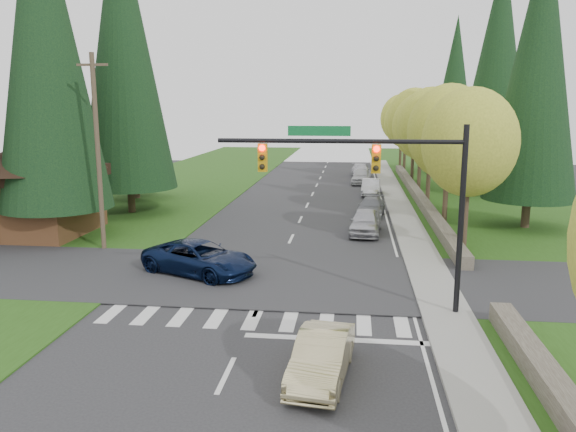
% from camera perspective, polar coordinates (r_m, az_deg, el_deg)
% --- Properties ---
extents(ground, '(120.00, 120.00, 0.00)m').
position_cam_1_polar(ground, '(17.30, -5.56, -14.30)').
color(ground, '#28282B').
rests_on(ground, ground).
extents(grass_east, '(14.00, 110.00, 0.06)m').
position_cam_1_polar(grass_east, '(37.27, 21.43, -1.07)').
color(grass_east, '#244B14').
rests_on(grass_east, ground).
extents(grass_west, '(14.00, 110.00, 0.06)m').
position_cam_1_polar(grass_west, '(39.58, -17.97, -0.16)').
color(grass_west, '#244B14').
rests_on(grass_west, ground).
extents(cross_street, '(120.00, 8.00, 0.10)m').
position_cam_1_polar(cross_street, '(24.64, -1.63, -6.37)').
color(cross_street, '#28282B').
rests_on(cross_street, ground).
extents(sidewalk_east, '(1.80, 80.00, 0.13)m').
position_cam_1_polar(sidewalk_east, '(38.13, 11.78, -0.21)').
color(sidewalk_east, gray).
rests_on(sidewalk_east, ground).
extents(curb_east, '(0.20, 80.00, 0.13)m').
position_cam_1_polar(curb_east, '(38.06, 10.51, -0.18)').
color(curb_east, gray).
rests_on(curb_east, ground).
extents(stone_wall_north, '(0.70, 40.00, 0.70)m').
position_cam_1_polar(stone_wall_north, '(46.09, 13.05, 2.04)').
color(stone_wall_north, '#4C4438').
rests_on(stone_wall_north, ground).
extents(traffic_signal, '(8.70, 0.37, 6.80)m').
position_cam_1_polar(traffic_signal, '(19.92, 9.38, 3.98)').
color(traffic_signal, black).
rests_on(traffic_signal, ground).
extents(brown_building, '(8.40, 8.40, 5.40)m').
position_cam_1_polar(brown_building, '(35.67, -24.52, 3.26)').
color(brown_building, '#4C2D19').
rests_on(brown_building, ground).
extents(utility_pole, '(1.60, 0.24, 10.00)m').
position_cam_1_polar(utility_pole, '(30.24, -18.75, 6.25)').
color(utility_pole, '#473828').
rests_on(utility_pole, ground).
extents(decid_tree_0, '(4.80, 4.80, 8.37)m').
position_cam_1_polar(decid_tree_0, '(29.87, 17.96, 7.12)').
color(decid_tree_0, '#38281C').
rests_on(decid_tree_0, ground).
extents(decid_tree_1, '(5.20, 5.20, 8.80)m').
position_cam_1_polar(decid_tree_1, '(36.76, 16.04, 8.20)').
color(decid_tree_1, '#38281C').
rests_on(decid_tree_1, ground).
extents(decid_tree_2, '(5.00, 5.00, 8.82)m').
position_cam_1_polar(decid_tree_2, '(43.65, 14.32, 8.85)').
color(decid_tree_2, '#38281C').
rests_on(decid_tree_2, ground).
extents(decid_tree_3, '(5.00, 5.00, 8.55)m').
position_cam_1_polar(decid_tree_3, '(50.61, 13.39, 8.87)').
color(decid_tree_3, '#38281C').
rests_on(decid_tree_3, ground).
extents(decid_tree_4, '(5.40, 5.40, 9.18)m').
position_cam_1_polar(decid_tree_4, '(57.57, 12.71, 9.53)').
color(decid_tree_4, '#38281C').
rests_on(decid_tree_4, ground).
extents(decid_tree_5, '(4.80, 4.80, 8.30)m').
position_cam_1_polar(decid_tree_5, '(64.53, 11.88, 9.24)').
color(decid_tree_5, '#38281C').
rests_on(decid_tree_5, ground).
extents(decid_tree_6, '(5.20, 5.20, 8.86)m').
position_cam_1_polar(decid_tree_6, '(71.50, 11.48, 9.69)').
color(decid_tree_6, '#38281C').
rests_on(decid_tree_6, ground).
extents(conifer_w_a, '(6.12, 6.12, 19.80)m').
position_cam_1_polar(conifer_w_a, '(33.71, -23.48, 16.01)').
color(conifer_w_a, '#38281C').
rests_on(conifer_w_a, ground).
extents(conifer_w_b, '(5.44, 5.44, 17.80)m').
position_cam_1_polar(conifer_w_b, '(38.58, -24.30, 13.72)').
color(conifer_w_b, '#38281C').
rests_on(conifer_w_b, ground).
extents(conifer_w_c, '(6.46, 6.46, 20.80)m').
position_cam_1_polar(conifer_w_c, '(40.50, -16.41, 16.21)').
color(conifer_w_c, '#38281C').
rests_on(conifer_w_c, ground).
extents(conifer_w_e, '(5.78, 5.78, 18.80)m').
position_cam_1_polar(conifer_w_e, '(46.72, -15.73, 14.27)').
color(conifer_w_e, '#38281C').
rests_on(conifer_w_e, ground).
extents(conifer_e_a, '(5.44, 5.44, 17.80)m').
position_cam_1_polar(conifer_e_a, '(36.88, 24.08, 13.90)').
color(conifer_e_a, '#38281C').
rests_on(conifer_e_a, ground).
extents(conifer_e_b, '(6.12, 6.12, 19.80)m').
position_cam_1_polar(conifer_e_b, '(50.71, 20.52, 14.28)').
color(conifer_e_b, '#38281C').
rests_on(conifer_e_b, ground).
extents(conifer_e_c, '(5.10, 5.10, 16.80)m').
position_cam_1_polar(conifer_e_c, '(64.16, 16.56, 12.37)').
color(conifer_e_c, '#38281C').
rests_on(conifer_e_c, ground).
extents(sedan_champagne, '(1.82, 4.05, 1.29)m').
position_cam_1_polar(sedan_champagne, '(15.92, 3.44, -14.05)').
color(sedan_champagne, beige).
rests_on(sedan_champagne, ground).
extents(suv_navy, '(5.88, 4.46, 1.48)m').
position_cam_1_polar(suv_navy, '(25.38, -8.95, -4.24)').
color(suv_navy, '#0A1636').
rests_on(suv_navy, ground).
extents(parked_car_a, '(2.08, 4.41, 1.46)m').
position_cam_1_polar(parked_car_a, '(33.16, 7.88, -0.60)').
color(parked_car_a, '#B5B5BA').
rests_on(parked_car_a, ground).
extents(parked_car_b, '(2.22, 4.39, 1.22)m').
position_cam_1_polar(parked_car_b, '(38.65, 8.44, 0.89)').
color(parked_car_b, slate).
rests_on(parked_car_b, ground).
extents(parked_car_c, '(1.71, 4.20, 1.36)m').
position_cam_1_polar(parked_car_c, '(47.71, 8.43, 2.91)').
color(parked_car_c, silver).
rests_on(parked_car_c, ground).
extents(parked_car_d, '(2.09, 4.48, 1.48)m').
position_cam_1_polar(parked_car_d, '(54.51, 7.46, 4.02)').
color(parked_car_d, silver).
rests_on(parked_car_d, ground).
extents(parked_car_e, '(2.14, 4.61, 1.31)m').
position_cam_1_polar(parked_car_e, '(60.11, 7.40, 4.60)').
color(parked_car_e, silver).
rests_on(parked_car_e, ground).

